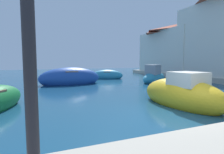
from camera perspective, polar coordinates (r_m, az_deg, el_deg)
name	(u,v)px	position (r m, az deg, el deg)	size (l,w,h in m)	color
ground	(178,117)	(7.25, 20.00, -11.73)	(80.00, 80.00, 0.00)	navy
moored_boat_0	(70,78)	(16.31, -13.05, -0.36)	(5.38, 2.39, 1.90)	#1E479E
moored_boat_2	(107,75)	(20.74, -1.54, 0.49)	(3.87, 2.63, 1.32)	teal
moored_boat_5	(182,94)	(8.99, 21.04, -5.15)	(2.30, 4.56, 1.94)	gold
moored_boat_7	(154,77)	(17.82, 13.09, -0.01)	(4.06, 3.26, 1.97)	teal
waterfront_building_annex	(175,48)	(27.09, 19.18, 8.65)	(6.10, 9.94, 6.56)	silver
waterfront_building_far	(170,49)	(27.87, 17.77, 8.32)	(5.87, 7.76, 6.30)	beige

